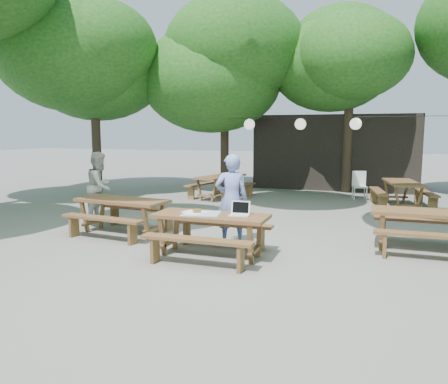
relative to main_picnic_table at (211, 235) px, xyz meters
name	(u,v)px	position (x,y,z in m)	size (l,w,h in m)	color
ground	(252,254)	(0.65, 0.37, -0.39)	(80.00, 80.00, 0.00)	slate
pavilion	(337,151)	(1.15, 10.87, 1.01)	(6.00, 3.00, 2.80)	black
main_picnic_table	(211,235)	(0.00, 0.00, 0.00)	(2.00, 1.58, 0.75)	#4F2A1C
picnic_table_nw	(123,216)	(-2.40, 0.98, 0.00)	(2.07, 1.77, 0.75)	#4F2A1C
picnic_table_ne	(429,231)	(3.63, 1.59, 0.00)	(2.00, 1.58, 0.75)	#4F2A1C
picnic_table_far_w	(221,187)	(-2.12, 6.40, 0.00)	(1.97, 2.21, 0.75)	#4F2A1C
picnic_table_far_e	(402,194)	(3.40, 6.54, 0.00)	(1.86, 2.12, 0.75)	#4F2A1C
woman	(232,199)	(0.07, 0.95, 0.49)	(0.64, 0.42, 1.75)	#7B92E0
second_person	(100,186)	(-3.76, 2.13, 0.45)	(0.82, 0.64, 1.68)	beige
plastic_chair	(359,191)	(2.19, 7.75, -0.13)	(0.52, 0.52, 0.90)	white
laptop	(240,212)	(0.50, 0.10, 0.42)	(0.35, 0.29, 0.24)	white
tabletop_clutter	(200,213)	(-0.21, 0.01, 0.37)	(0.76, 0.67, 0.08)	#3B84CB
paper_lanterns	(301,124)	(0.47, 6.37, 2.02)	(9.00, 0.34, 0.38)	black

